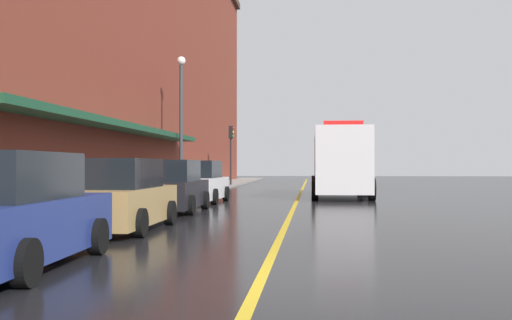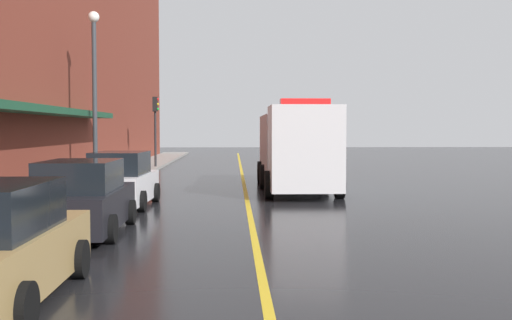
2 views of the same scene
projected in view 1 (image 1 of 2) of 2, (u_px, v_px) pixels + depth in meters
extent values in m
plane|color=black|center=(300.00, 194.00, 33.27)|extent=(112.00, 112.00, 0.00)
cube|color=gray|center=(189.00, 192.00, 33.85)|extent=(2.40, 70.00, 0.15)
cube|color=gold|center=(300.00, 194.00, 33.27)|extent=(0.16, 70.00, 0.01)
cube|color=maroon|center=(70.00, 23.00, 33.54)|extent=(10.53, 64.00, 18.82)
cube|color=#19472D|center=(128.00, 128.00, 24.98)|extent=(1.20, 22.40, 0.24)
cube|color=navy|center=(11.00, 228.00, 9.25)|extent=(1.89, 4.73, 0.87)
cube|color=black|center=(4.00, 176.00, 9.02)|extent=(1.64, 2.63, 0.71)
cylinder|color=black|center=(1.00, 236.00, 10.74)|extent=(0.24, 0.65, 0.64)
cylinder|color=black|center=(98.00, 236.00, 10.64)|extent=(0.24, 0.65, 0.64)
cylinder|color=black|center=(26.00, 263.00, 7.75)|extent=(0.24, 0.65, 0.64)
cube|color=#A5844C|center=(121.00, 205.00, 14.61)|extent=(1.73, 4.54, 0.85)
cube|color=black|center=(118.00, 173.00, 14.39)|extent=(1.55, 2.50, 0.70)
cylinder|color=black|center=(106.00, 212.00, 16.08)|extent=(0.22, 0.64, 0.64)
cylinder|color=black|center=(170.00, 213.00, 15.93)|extent=(0.22, 0.64, 0.64)
cylinder|color=black|center=(63.00, 222.00, 13.28)|extent=(0.22, 0.64, 0.64)
cylinder|color=black|center=(140.00, 223.00, 13.13)|extent=(0.22, 0.64, 0.64)
cube|color=black|center=(172.00, 194.00, 20.47)|extent=(1.82, 4.42, 0.86)
cube|color=black|center=(171.00, 171.00, 20.26)|extent=(1.63, 2.44, 0.70)
cylinder|color=black|center=(156.00, 200.00, 21.90)|extent=(0.23, 0.64, 0.64)
cylinder|color=black|center=(205.00, 200.00, 21.75)|extent=(0.23, 0.64, 0.64)
cylinder|color=black|center=(134.00, 205.00, 19.18)|extent=(0.23, 0.64, 0.64)
cylinder|color=black|center=(191.00, 205.00, 19.03)|extent=(0.23, 0.64, 0.64)
cube|color=silver|center=(200.00, 188.00, 25.56)|extent=(1.85, 4.21, 0.87)
cube|color=black|center=(199.00, 169.00, 25.37)|extent=(1.62, 2.34, 0.71)
cylinder|color=black|center=(188.00, 193.00, 26.95)|extent=(0.24, 0.65, 0.64)
cylinder|color=black|center=(226.00, 194.00, 26.73)|extent=(0.24, 0.65, 0.64)
cylinder|color=black|center=(172.00, 196.00, 24.40)|extent=(0.24, 0.65, 0.64)
cylinder|color=black|center=(214.00, 197.00, 24.17)|extent=(0.24, 0.65, 0.64)
cube|color=silver|center=(343.00, 160.00, 26.99)|extent=(2.49, 2.52, 2.99)
cube|color=silver|center=(339.00, 163.00, 31.63)|extent=(2.50, 6.11, 2.75)
cube|color=red|center=(343.00, 124.00, 27.00)|extent=(1.74, 0.60, 0.24)
cylinder|color=black|center=(372.00, 189.00, 26.95)|extent=(0.30, 1.00, 1.00)
cylinder|color=black|center=(315.00, 189.00, 27.18)|extent=(0.30, 1.00, 1.00)
cylinder|color=black|center=(364.00, 186.00, 30.75)|extent=(0.30, 1.00, 1.00)
cylinder|color=black|center=(315.00, 186.00, 30.98)|extent=(0.30, 1.00, 1.00)
cylinder|color=black|center=(361.00, 185.00, 33.21)|extent=(0.30, 1.00, 1.00)
cylinder|color=black|center=(314.00, 185.00, 33.44)|extent=(0.30, 1.00, 1.00)
cylinder|color=#4C4C51|center=(144.00, 190.00, 21.83)|extent=(0.07, 0.07, 1.05)
cube|color=black|center=(144.00, 172.00, 21.84)|extent=(0.14, 0.18, 0.28)
cylinder|color=#33383D|center=(181.00, 129.00, 30.79)|extent=(0.18, 0.18, 6.50)
sphere|color=white|center=(181.00, 61.00, 30.82)|extent=(0.44, 0.44, 0.44)
cylinder|color=#232326|center=(231.00, 161.00, 44.52)|extent=(0.14, 0.14, 3.40)
cube|color=black|center=(231.00, 132.00, 44.54)|extent=(0.28, 0.36, 0.90)
sphere|color=red|center=(233.00, 128.00, 44.53)|extent=(0.16, 0.16, 0.16)
sphere|color=gold|center=(233.00, 132.00, 44.53)|extent=(0.16, 0.16, 0.16)
sphere|color=green|center=(233.00, 136.00, 44.52)|extent=(0.16, 0.16, 0.16)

